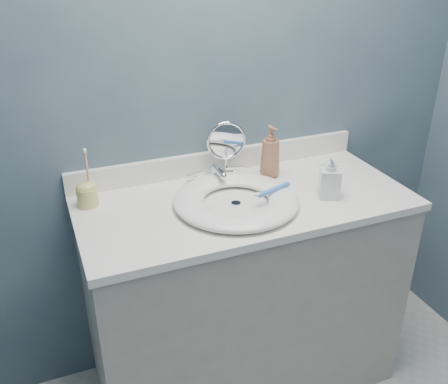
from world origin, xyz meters
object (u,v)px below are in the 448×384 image
soap_bottle_amber (270,151)px  toothbrush_holder (87,193)px  makeup_mirror (226,147)px  soap_bottle_clear (330,176)px

soap_bottle_amber → toothbrush_holder: toothbrush_holder is taller
makeup_mirror → soap_bottle_amber: 0.18m
soap_bottle_amber → soap_bottle_clear: (0.12, -0.24, -0.02)m
makeup_mirror → soap_bottle_amber: size_ratio=1.12×
makeup_mirror → soap_bottle_clear: (0.29, -0.30, -0.05)m
soap_bottle_amber → soap_bottle_clear: size_ratio=1.28×
toothbrush_holder → makeup_mirror: bearing=4.2°
soap_bottle_amber → soap_bottle_clear: bearing=-68.9°
soap_bottle_amber → makeup_mirror: bearing=156.7°
toothbrush_holder → soap_bottle_amber: bearing=-1.2°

